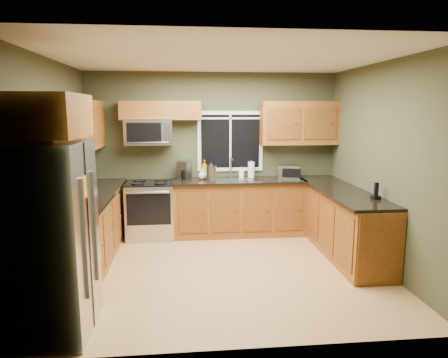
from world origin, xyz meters
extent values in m
plane|color=#B3844E|center=(0.00, 0.00, 0.00)|extent=(4.20, 4.20, 0.00)
plane|color=white|center=(0.00, 0.00, 2.70)|extent=(4.20, 4.20, 0.00)
plane|color=#3D3F27|center=(0.00, 1.80, 1.35)|extent=(4.20, 0.00, 4.20)
plane|color=#3D3F27|center=(0.00, -1.80, 1.35)|extent=(4.20, 0.00, 4.20)
plane|color=#3D3F27|center=(-2.10, 0.00, 1.35)|extent=(0.00, 3.60, 3.60)
plane|color=#3D3F27|center=(2.10, 0.00, 1.35)|extent=(0.00, 3.60, 3.60)
cube|color=white|center=(0.30, 1.79, 1.55)|extent=(1.12, 0.03, 1.02)
cube|color=black|center=(0.30, 1.78, 1.55)|extent=(1.00, 0.01, 0.90)
cube|color=white|center=(0.30, 1.77, 1.55)|extent=(0.03, 0.01, 0.90)
cube|color=white|center=(0.30, 1.77, 1.94)|extent=(1.00, 0.01, 0.03)
cube|color=brown|center=(-1.80, 0.48, 0.45)|extent=(0.60, 2.65, 0.90)
cube|color=black|center=(-1.78, 0.48, 0.92)|extent=(0.65, 2.65, 0.04)
cube|color=brown|center=(0.42, 1.50, 0.45)|extent=(2.17, 0.60, 0.90)
cube|color=black|center=(0.42, 1.48, 0.92)|extent=(2.17, 0.65, 0.04)
cube|color=brown|center=(1.80, 0.55, 0.45)|extent=(0.60, 2.50, 0.90)
cube|color=brown|center=(1.80, -0.71, 0.45)|extent=(0.56, 0.02, 0.82)
cube|color=black|center=(1.78, 0.55, 0.92)|extent=(0.65, 2.50, 0.04)
cube|color=brown|center=(-1.94, 0.48, 1.86)|extent=(0.33, 2.65, 0.72)
cube|color=brown|center=(-0.85, 1.64, 2.07)|extent=(1.30, 0.33, 0.30)
cube|color=brown|center=(1.45, 1.64, 1.86)|extent=(1.30, 0.33, 0.72)
cube|color=brown|center=(-1.74, -1.30, 2.03)|extent=(0.72, 0.90, 0.38)
cube|color=#B7B7BC|center=(-1.74, -1.30, 0.90)|extent=(0.72, 0.90, 1.80)
cube|color=slate|center=(-1.37, -1.50, 0.95)|extent=(0.03, 0.04, 1.10)
cube|color=slate|center=(-1.37, -1.10, 0.95)|extent=(0.03, 0.04, 1.10)
cube|color=black|center=(-1.38, -1.30, 0.90)|extent=(0.01, 0.02, 1.78)
cube|color=#C07612|center=(-1.37, -1.40, 1.40)|extent=(0.01, 0.14, 0.20)
cube|color=#B7B7BC|center=(-1.05, 1.48, 0.45)|extent=(0.76, 0.65, 0.90)
cube|color=black|center=(-1.05, 1.48, 0.91)|extent=(0.76, 0.64, 0.03)
cube|color=black|center=(-1.05, 1.15, 0.55)|extent=(0.68, 0.02, 0.50)
cylinder|color=slate|center=(-1.05, 1.12, 0.82)|extent=(0.64, 0.04, 0.04)
cylinder|color=black|center=(-1.23, 1.33, 0.93)|extent=(0.20, 0.20, 0.01)
cylinder|color=black|center=(-0.87, 1.33, 0.93)|extent=(0.20, 0.20, 0.01)
cylinder|color=black|center=(-1.23, 1.61, 0.93)|extent=(0.20, 0.20, 0.01)
cylinder|color=black|center=(-0.87, 1.61, 0.93)|extent=(0.20, 0.20, 0.01)
cube|color=#B7B7BC|center=(-1.05, 1.61, 1.73)|extent=(0.76, 0.38, 0.42)
cube|color=black|center=(-1.11, 1.42, 1.73)|extent=(0.54, 0.01, 0.30)
cube|color=slate|center=(-0.74, 1.42, 1.73)|extent=(0.10, 0.01, 0.30)
cylinder|color=slate|center=(-1.05, 1.40, 1.57)|extent=(0.66, 0.02, 0.02)
cube|color=slate|center=(0.30, 1.48, 0.94)|extent=(0.60, 0.42, 0.02)
cylinder|color=#B7B7BC|center=(0.30, 1.68, 1.11)|extent=(0.03, 0.03, 0.34)
cylinder|color=#B7B7BC|center=(0.30, 1.60, 1.27)|extent=(0.03, 0.18, 0.03)
cube|color=#B7B7BC|center=(1.27, 1.52, 1.05)|extent=(0.42, 0.36, 0.22)
cube|color=black|center=(1.27, 1.38, 1.05)|extent=(0.29, 0.10, 0.15)
cube|color=slate|center=(-0.49, 1.65, 1.09)|extent=(0.25, 0.27, 0.30)
cylinder|color=black|center=(-0.49, 1.57, 1.02)|extent=(0.15, 0.15, 0.16)
cylinder|color=#B7B7BC|center=(-0.05, 1.44, 1.06)|extent=(0.19, 0.19, 0.24)
cone|color=black|center=(-0.05, 1.44, 1.21)|extent=(0.12, 0.12, 0.07)
cylinder|color=white|center=(0.65, 1.68, 1.07)|extent=(0.13, 0.13, 0.26)
cylinder|color=slate|center=(0.65, 1.68, 1.21)|extent=(0.02, 0.02, 0.04)
imported|color=#C07612|center=(-0.15, 1.70, 1.09)|extent=(0.15, 0.15, 0.30)
imported|color=white|center=(0.48, 1.70, 1.03)|extent=(0.08, 0.09, 0.18)
imported|color=white|center=(-0.19, 1.58, 1.03)|extent=(0.17, 0.17, 0.18)
cube|color=black|center=(1.98, -0.14, 0.96)|extent=(0.11, 0.11, 0.04)
cube|color=black|center=(1.98, -0.14, 1.07)|extent=(0.05, 0.04, 0.17)
camera|label=1|loc=(-0.48, -4.98, 2.08)|focal=32.00mm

